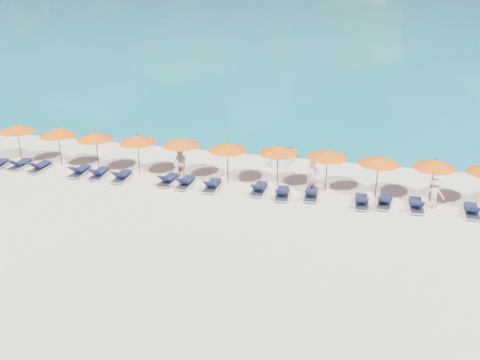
# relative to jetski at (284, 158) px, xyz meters

# --- Properties ---
(ground) EXTENTS (1400.00, 1400.00, 0.00)m
(ground) POSITION_rel_jetski_xyz_m (-1.10, -9.04, -0.32)
(ground) COLOR beige
(headland_main) EXTENTS (374.00, 242.00, 126.50)m
(headland_main) POSITION_rel_jetski_xyz_m (-301.10, 530.96, -38.32)
(headland_main) COLOR black
(headland_main) RESTS_ON ground
(headland_small) EXTENTS (162.00, 126.00, 85.50)m
(headland_small) POSITION_rel_jetski_xyz_m (-151.10, 550.96, -35.32)
(headland_small) COLOR black
(headland_small) RESTS_ON ground
(jetski) EXTENTS (1.13, 2.28, 0.78)m
(jetski) POSITION_rel_jetski_xyz_m (0.00, 0.00, 0.00)
(jetski) COLOR silver
(jetski) RESTS_ON ground
(beachgoer_a) EXTENTS (0.77, 0.67, 1.76)m
(beachgoer_a) POSITION_rel_jetski_xyz_m (2.18, -4.08, 0.56)
(beachgoer_a) COLOR #D9A48B
(beachgoer_a) RESTS_ON ground
(beachgoer_b) EXTENTS (0.97, 0.81, 1.73)m
(beachgoer_b) POSITION_rel_jetski_xyz_m (-5.01, -3.83, 0.54)
(beachgoer_b) COLOR #D9A48B
(beachgoer_b) RESTS_ON ground
(beachgoer_c) EXTENTS (1.01, 0.52, 1.52)m
(beachgoer_c) POSITION_rel_jetski_xyz_m (8.01, -4.33, 0.44)
(beachgoer_c) COLOR #D9A48B
(beachgoer_c) RESTS_ON ground
(umbrella_0) EXTENTS (2.10, 2.10, 2.28)m
(umbrella_0) POSITION_rel_jetski_xyz_m (-15.17, -3.53, 1.70)
(umbrella_0) COLOR black
(umbrella_0) RESTS_ON ground
(umbrella_1) EXTENTS (2.10, 2.10, 2.28)m
(umbrella_1) POSITION_rel_jetski_xyz_m (-12.47, -3.58, 1.70)
(umbrella_1) COLOR black
(umbrella_1) RESTS_ON ground
(umbrella_2) EXTENTS (2.10, 2.10, 2.28)m
(umbrella_2) POSITION_rel_jetski_xyz_m (-10.01, -3.73, 1.70)
(umbrella_2) COLOR black
(umbrella_2) RESTS_ON ground
(umbrella_3) EXTENTS (2.10, 2.10, 2.28)m
(umbrella_3) POSITION_rel_jetski_xyz_m (-7.51, -3.66, 1.70)
(umbrella_3) COLOR black
(umbrella_3) RESTS_ON ground
(umbrella_4) EXTENTS (2.10, 2.10, 2.28)m
(umbrella_4) POSITION_rel_jetski_xyz_m (-5.01, -3.49, 1.70)
(umbrella_4) COLOR black
(umbrella_4) RESTS_ON ground
(umbrella_5) EXTENTS (2.10, 2.10, 2.28)m
(umbrella_5) POSITION_rel_jetski_xyz_m (-2.40, -3.65, 1.70)
(umbrella_5) COLOR black
(umbrella_5) RESTS_ON ground
(umbrella_6) EXTENTS (2.10, 2.10, 2.28)m
(umbrella_6) POSITION_rel_jetski_xyz_m (0.26, -3.45, 1.70)
(umbrella_6) COLOR black
(umbrella_6) RESTS_ON ground
(umbrella_7) EXTENTS (2.10, 2.10, 2.28)m
(umbrella_7) POSITION_rel_jetski_xyz_m (2.80, -3.44, 1.70)
(umbrella_7) COLOR black
(umbrella_7) RESTS_ON ground
(umbrella_8) EXTENTS (2.10, 2.10, 2.28)m
(umbrella_8) POSITION_rel_jetski_xyz_m (5.33, -3.73, 1.70)
(umbrella_8) COLOR black
(umbrella_8) RESTS_ON ground
(umbrella_9) EXTENTS (2.10, 2.10, 2.28)m
(umbrella_9) POSITION_rel_jetski_xyz_m (7.92, -3.62, 1.70)
(umbrella_9) COLOR black
(umbrella_9) RESTS_ON ground
(lounger_1) EXTENTS (0.70, 1.73, 0.66)m
(lounger_1) POSITION_rel_jetski_xyz_m (-14.52, -4.62, -0.08)
(lounger_1) COLOR silver
(lounger_1) RESTS_ON ground
(lounger_2) EXTENTS (0.68, 1.72, 0.66)m
(lounger_2) POSITION_rel_jetski_xyz_m (-13.18, -4.69, -0.08)
(lounger_2) COLOR silver
(lounger_2) RESTS_ON ground
(lounger_3) EXTENTS (0.62, 1.70, 0.66)m
(lounger_3) POSITION_rel_jetski_xyz_m (-10.62, -4.72, -0.08)
(lounger_3) COLOR silver
(lounger_3) RESTS_ON ground
(lounger_4) EXTENTS (0.75, 1.74, 0.66)m
(lounger_4) POSITION_rel_jetski_xyz_m (-9.44, -4.75, -0.08)
(lounger_4) COLOR silver
(lounger_4) RESTS_ON ground
(lounger_5) EXTENTS (0.69, 1.72, 0.66)m
(lounger_5) POSITION_rel_jetski_xyz_m (-8.03, -4.82, -0.08)
(lounger_5) COLOR silver
(lounger_5) RESTS_ON ground
(lounger_6) EXTENTS (0.75, 1.74, 0.66)m
(lounger_6) POSITION_rel_jetski_xyz_m (-5.42, -4.69, -0.08)
(lounger_6) COLOR silver
(lounger_6) RESTS_ON ground
(lounger_7) EXTENTS (0.64, 1.71, 0.66)m
(lounger_7) POSITION_rel_jetski_xyz_m (-4.39, -4.78, -0.08)
(lounger_7) COLOR silver
(lounger_7) RESTS_ON ground
(lounger_8) EXTENTS (0.64, 1.71, 0.66)m
(lounger_8) POSITION_rel_jetski_xyz_m (-2.91, -4.81, -0.08)
(lounger_8) COLOR silver
(lounger_8) RESTS_ON ground
(lounger_9) EXTENTS (0.63, 1.71, 0.66)m
(lounger_9) POSITION_rel_jetski_xyz_m (-0.45, -4.63, -0.08)
(lounger_9) COLOR silver
(lounger_9) RESTS_ON ground
(lounger_10) EXTENTS (0.78, 1.75, 0.66)m
(lounger_10) POSITION_rel_jetski_xyz_m (0.80, -4.93, -0.08)
(lounger_10) COLOR silver
(lounger_10) RESTS_ON ground
(lounger_11) EXTENTS (0.71, 1.73, 0.66)m
(lounger_11) POSITION_rel_jetski_xyz_m (2.21, -4.63, -0.08)
(lounger_11) COLOR silver
(lounger_11) RESTS_ON ground
(lounger_12) EXTENTS (0.73, 1.74, 0.66)m
(lounger_12) POSITION_rel_jetski_xyz_m (4.71, -4.93, -0.08)
(lounger_12) COLOR silver
(lounger_12) RESTS_ON ground
(lounger_13) EXTENTS (0.79, 1.75, 0.66)m
(lounger_13) POSITION_rel_jetski_xyz_m (5.78, -4.62, -0.08)
(lounger_13) COLOR silver
(lounger_13) RESTS_ON ground
(lounger_14) EXTENTS (0.70, 1.73, 0.66)m
(lounger_14) POSITION_rel_jetski_xyz_m (7.26, -4.67, -0.08)
(lounger_14) COLOR silver
(lounger_14) RESTS_ON ground
(lounger_15) EXTENTS (0.66, 1.71, 0.66)m
(lounger_15) POSITION_rel_jetski_xyz_m (9.75, -4.65, -0.08)
(lounger_15) COLOR silver
(lounger_15) RESTS_ON ground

